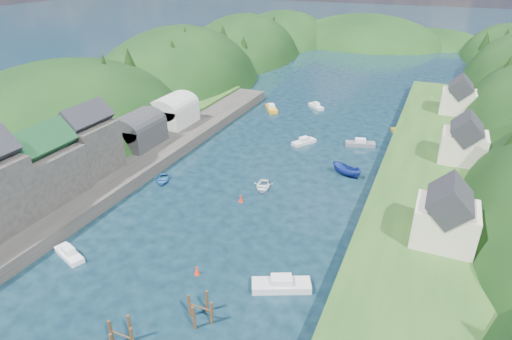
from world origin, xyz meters
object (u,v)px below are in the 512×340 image
at_px(piling_cluster_far, 201,311).
at_px(channel_buoy_near, 197,271).
at_px(piling_cluster_near, 122,339).
at_px(channel_buoy_far, 241,199).

bearing_deg(piling_cluster_far, channel_buoy_near, 123.94).
relative_size(piling_cluster_near, channel_buoy_far, 3.56).
distance_m(piling_cluster_near, piling_cluster_far, 7.86).
distance_m(piling_cluster_far, channel_buoy_near, 7.15).
bearing_deg(channel_buoy_near, piling_cluster_far, -56.06).
height_order(piling_cluster_near, channel_buoy_near, piling_cluster_near).
bearing_deg(piling_cluster_far, piling_cluster_near, -127.74).
distance_m(channel_buoy_near, channel_buoy_far, 17.28).
height_order(channel_buoy_near, channel_buoy_far, same).
height_order(piling_cluster_near, piling_cluster_far, piling_cluster_near).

